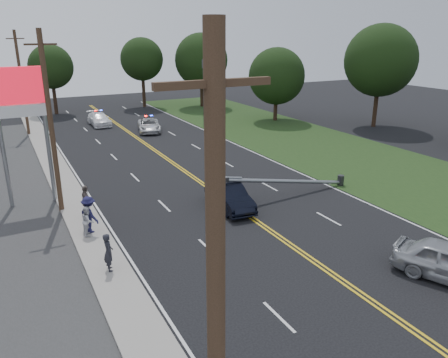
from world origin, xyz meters
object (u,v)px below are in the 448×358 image
traffic_signal (204,87)px  emergency_b (99,119)px  fallen_streetlight (293,181)px  utility_pole_mid (51,124)px  utility_pole_far (22,83)px  bystander_b (88,221)px  emergency_a (149,125)px  bystander_d (86,202)px  pylon_sign (20,104)px  bystander_c (89,215)px  crashed_sedan (230,196)px  bystander_a (108,252)px  utility_pole_near (216,354)px

traffic_signal → emergency_b: bearing=151.3°
fallen_streetlight → emergency_b: bearing=102.4°
utility_pole_mid → utility_pole_far: 22.00m
fallen_streetlight → bystander_b: fallen_streetlight is taller
emergency_a → bystander_b: bystander_b is taller
utility_pole_mid → bystander_b: bearing=-79.8°
emergency_b → bystander_b: size_ratio=3.08×
bystander_b → utility_pole_mid: bearing=29.5°
bystander_d → emergency_a: bearing=-29.8°
pylon_sign → bystander_c: pylon_sign is taller
utility_pole_mid → bystander_b: (0.74, -4.16, -4.20)m
crashed_sedan → bystander_c: bearing=-176.4°
bystander_d → fallen_streetlight: bearing=-102.3°
bystander_b → emergency_a: bearing=-5.9°
emergency_a → emergency_b: emergency_b is taller
traffic_signal → fallen_streetlight: (-4.11, -22.00, -3.29)m
pylon_sign → emergency_b: 23.83m
utility_pole_far → bystander_d: (1.08, -23.98, -4.04)m
bystander_a → bystander_b: bystander_a is taller
crashed_sedan → emergency_b: (-1.49, 27.62, -0.04)m
crashed_sedan → bystander_a: size_ratio=2.61×
pylon_sign → utility_pole_mid: 2.55m
utility_pole_near → crashed_sedan: 18.74m
utility_pole_near → emergency_a: (11.19, 37.97, -4.44)m
pylon_sign → utility_pole_near: bearing=-86.6°
fallen_streetlight → bystander_a: size_ratio=5.51×
utility_pole_mid → bystander_b: 5.95m
utility_pole_far → bystander_d: size_ratio=5.39×
traffic_signal → bystander_d: (-16.42, -19.97, -3.16)m
bystander_b → bystander_d: 2.21m
bystander_c → crashed_sedan: bearing=-116.3°
emergency_b → bystander_c: bearing=-103.9°
emergency_b → bystander_d: bearing=-104.4°
traffic_signal → crashed_sedan: (-8.69, -22.04, -3.48)m
bystander_d → utility_pole_far: bearing=-0.4°
traffic_signal → emergency_b: (-10.18, 5.58, -3.52)m
emergency_a → utility_pole_far: bearing=174.2°
utility_pole_near → fallen_streetlight: bearing=50.1°
traffic_signal → bystander_a: 31.11m
utility_pole_far → bystander_b: size_ratio=6.53×
utility_pole_far → emergency_b: size_ratio=2.12×
fallen_streetlight → bystander_b: bearing=-179.3°
traffic_signal → bystander_c: (-16.62, -21.85, -3.13)m
pylon_sign → emergency_b: pylon_sign is taller
utility_pole_near → emergency_b: size_ratio=2.12×
utility_pole_near → emergency_a: bearing=73.6°
utility_pole_far → bystander_c: (0.88, -25.86, -4.01)m
bystander_d → crashed_sedan: bearing=-107.9°
bystander_b → bystander_d: (0.34, 2.18, 0.16)m
bystander_c → utility_pole_far: bearing=-23.1°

